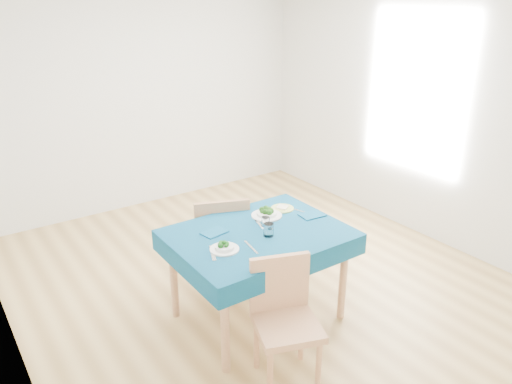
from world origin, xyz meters
TOP-DOWN VIEW (x-y plane):
  - room_shell at (0.00, 0.00)m, footprint 4.02×4.52m
  - table at (-0.32, -0.49)m, footprint 1.30×0.99m
  - chair_near at (-0.57, -1.18)m, footprint 0.53×0.56m
  - chair_far at (-0.27, 0.19)m, footprint 0.62×0.64m
  - bowl_near at (-0.68, -0.59)m, footprint 0.21×0.21m
  - bowl_far at (-0.10, -0.29)m, footprint 0.25×0.25m
  - fork_near at (-0.77, -0.59)m, footprint 0.10×0.19m
  - knife_near at (-0.50, -0.66)m, footprint 0.05×0.21m
  - fork_far at (-0.24, -0.39)m, footprint 0.06×0.17m
  - knife_far at (0.20, -0.42)m, footprint 0.08×0.21m
  - napkin_near at (-0.60, -0.32)m, footprint 0.21×0.16m
  - napkin_far at (0.21, -0.50)m, footprint 0.21×0.16m
  - tumbler_center at (-0.22, -0.45)m, footprint 0.06×0.06m
  - tumbler_side at (-0.29, -0.58)m, footprint 0.08×0.08m
  - side_plate at (0.10, -0.25)m, footprint 0.19×0.19m
  - bread_slice at (0.10, -0.25)m, footprint 0.12×0.12m

SIDE VIEW (x-z plane):
  - table at x=-0.32m, z-range 0.00..0.76m
  - chair_near at x=-0.57m, z-range 0.00..1.02m
  - chair_far at x=-0.27m, z-range 0.00..1.16m
  - fork_far at x=-0.24m, z-range 0.76..0.76m
  - knife_near at x=-0.50m, z-range 0.76..0.76m
  - knife_far at x=0.20m, z-range 0.76..0.76m
  - fork_near at x=-0.77m, z-range 0.76..0.76m
  - side_plate at x=0.10m, z-range 0.76..0.77m
  - napkin_near at x=-0.60m, z-range 0.76..0.77m
  - napkin_far at x=0.21m, z-range 0.76..0.77m
  - bread_slice at x=0.10m, z-range 0.77..0.78m
  - bowl_near at x=-0.68m, z-range 0.76..0.82m
  - bowl_far at x=-0.10m, z-range 0.76..0.83m
  - tumbler_center at x=-0.22m, z-range 0.76..0.84m
  - tumbler_side at x=-0.29m, z-range 0.76..0.86m
  - room_shell at x=0.00m, z-range -0.02..2.71m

